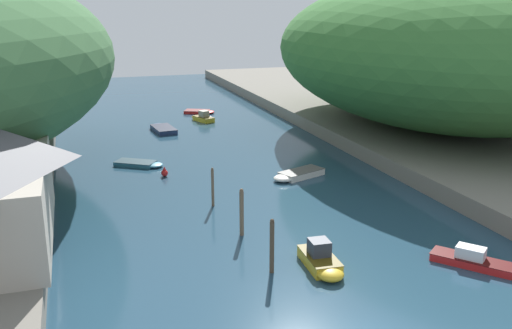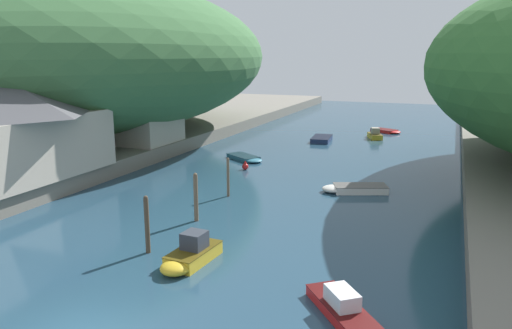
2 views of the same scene
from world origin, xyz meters
name	(u,v)px [view 2 (image 2 of 2)]	position (x,y,z in m)	size (l,w,h in m)	color
water_surface	(304,167)	(0.00, 30.00, 0.00)	(130.00, 130.00, 0.00)	#234256
left_bank	(88,143)	(-24.59, 30.00, 0.70)	(22.00, 120.00, 1.39)	slate
hillside_left	(93,57)	(-25.69, 33.12, 9.84)	(35.95, 50.33, 16.89)	#3D6B3D
waterfront_building	(13,128)	(-16.95, 13.33, 5.04)	(8.01, 14.27, 7.03)	#B2A899
boathouse_shed	(137,117)	(-17.40, 29.12, 3.93)	(7.89, 7.09, 4.91)	#B2A899
boat_moored_right	(322,138)	(-2.01, 44.91, 0.27)	(2.58, 5.59, 0.54)	navy
boat_navy_launch	(349,315)	(9.29, 4.45, 0.33)	(4.51, 5.15, 1.10)	red
boat_near_quay	(190,255)	(0.78, 7.06, 0.47)	(1.78, 4.13, 1.53)	gold
boat_far_right_bank	(374,135)	(3.56, 48.83, 0.41)	(2.53, 3.92, 1.34)	gold
boat_yellow_tender	(387,131)	(4.49, 53.91, 0.19)	(4.35, 3.43, 0.39)	red
boat_red_skiff	(352,189)	(5.79, 23.24, 0.27)	(5.18, 3.39, 0.55)	silver
boat_open_rowboat	(246,158)	(-6.16, 30.97, 0.19)	(4.62, 3.84, 0.39)	teal
mooring_post_nearest	(147,224)	(-1.98, 7.57, 1.57)	(0.25, 0.25, 3.13)	#4C3D2D
mooring_post_second	(196,197)	(-2.05, 13.03, 1.56)	(0.27, 0.27, 3.10)	brown
mooring_post_middle	(228,177)	(-2.49, 18.78, 1.46)	(0.20, 0.20, 2.90)	brown
channel_buoy_near	(245,166)	(-4.64, 27.11, 0.34)	(0.57, 0.57, 0.86)	red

